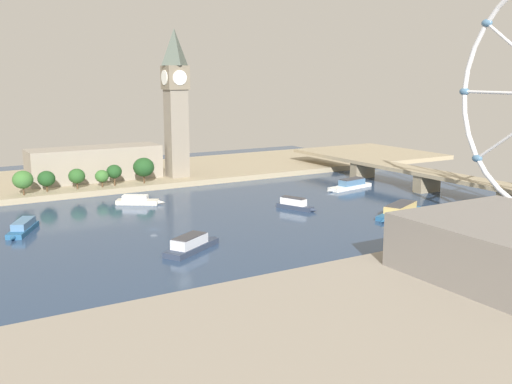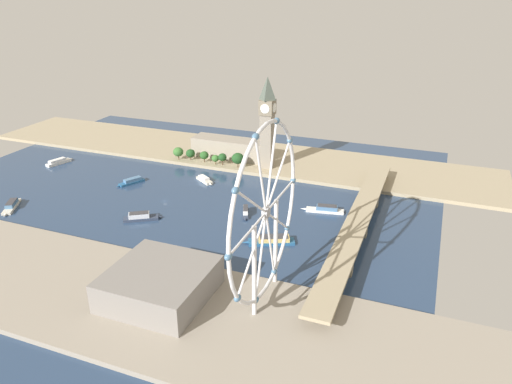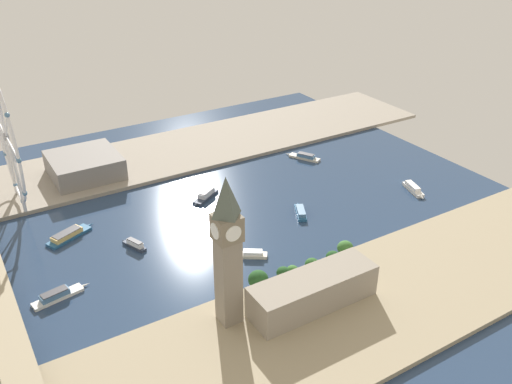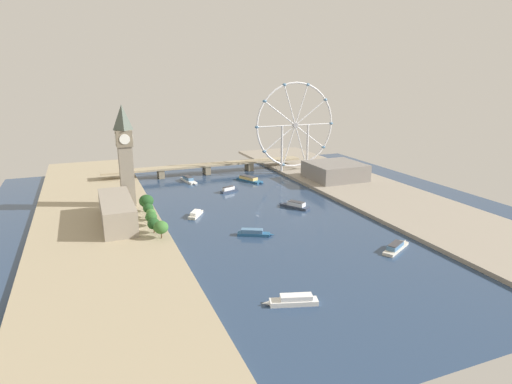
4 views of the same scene
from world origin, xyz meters
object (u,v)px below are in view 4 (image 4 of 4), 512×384
object	(u,v)px
clock_tower	(125,154)
ferris_wheel	(295,126)
parliament_block	(117,211)
tour_boat_2	(254,233)
tour_boat_6	(229,190)
tour_boat_0	(293,300)
tour_boat_4	(196,214)
tour_boat_5	(295,205)
tour_boat_7	(249,179)
tour_boat_1	(396,247)
river_bridge	(206,166)
riverside_hall	(335,171)
tour_boat_3	(189,180)

from	to	relation	value
clock_tower	ferris_wheel	size ratio (longest dim) A/B	0.85
parliament_block	ferris_wheel	world-z (taller)	ferris_wheel
tour_boat_2	tour_boat_6	distance (m)	116.72
ferris_wheel	tour_boat_6	world-z (taller)	ferris_wheel
tour_boat_0	tour_boat_2	bearing A→B (deg)	-82.95
tour_boat_2	tour_boat_6	bearing A→B (deg)	107.12
ferris_wheel	tour_boat_4	xyz separation A→B (m)	(-142.26, -109.03, -51.27)
tour_boat_4	tour_boat_5	size ratio (longest dim) A/B	0.79
tour_boat_0	tour_boat_7	bearing A→B (deg)	-89.30
tour_boat_1	tour_boat_2	xyz separation A→B (m)	(-75.16, 57.74, 0.01)
ferris_wheel	tour_boat_4	world-z (taller)	ferris_wheel
tour_boat_2	tour_boat_7	size ratio (longest dim) A/B	0.72
ferris_wheel	river_bridge	distance (m)	108.65
clock_tower	tour_boat_0	xyz separation A→B (m)	(57.08, -191.00, -43.84)
tour_boat_1	tour_boat_6	world-z (taller)	tour_boat_6
tour_boat_0	tour_boat_4	size ratio (longest dim) A/B	1.29
clock_tower	riverside_hall	xyz separation A→B (m)	(209.19, 15.40, -34.64)
river_bridge	tour_boat_5	world-z (taller)	river_bridge
parliament_block	tour_boat_5	xyz separation A→B (m)	(142.24, -7.12, -9.87)
tour_boat_1	tour_boat_7	distance (m)	206.59
tour_boat_6	tour_boat_5	bearing A→B (deg)	-84.33
parliament_block	tour_boat_3	xyz separation A→B (m)	(80.24, 115.63, -10.00)
tour_boat_5	riverside_hall	bearing A→B (deg)	-82.08
tour_boat_5	tour_boat_6	bearing A→B (deg)	-4.35
tour_boat_2	tour_boat_4	bearing A→B (deg)	142.58
tour_boat_5	tour_boat_1	bearing A→B (deg)	158.49
clock_tower	tour_boat_2	world-z (taller)	clock_tower
river_bridge	tour_boat_4	distance (m)	149.50
tour_boat_1	tour_boat_6	size ratio (longest dim) A/B	1.43
tour_boat_3	tour_boat_7	bearing A→B (deg)	60.04
parliament_block	tour_boat_4	size ratio (longest dim) A/B	3.32
river_bridge	parliament_block	bearing A→B (deg)	-126.76
river_bridge	riverside_hall	bearing A→B (deg)	-36.70
tour_boat_3	clock_tower	bearing A→B (deg)	-53.32
tour_boat_2	tour_boat_3	size ratio (longest dim) A/B	0.75
tour_boat_2	tour_boat_3	xyz separation A→B (m)	(-5.81, 169.24, 0.20)
clock_tower	tour_boat_0	distance (m)	204.11
tour_boat_2	river_bridge	bearing A→B (deg)	111.03
ferris_wheel	river_bridge	xyz separation A→B (m)	(-93.80, 32.23, -44.36)
clock_tower	river_bridge	xyz separation A→B (m)	(95.01, 100.51, -37.27)
river_bridge	tour_boat_7	distance (m)	59.87
ferris_wheel	riverside_hall	distance (m)	70.38
river_bridge	tour_boat_5	xyz separation A→B (m)	(34.46, -151.40, -6.39)
river_bridge	clock_tower	bearing A→B (deg)	-133.39
tour_boat_2	tour_boat_6	xyz separation A→B (m)	(20.63, 114.88, 0.37)
riverside_hall	river_bridge	xyz separation A→B (m)	(-114.18, 85.10, -2.63)
tour_boat_4	tour_boat_7	xyz separation A→B (m)	(80.52, 91.11, 0.39)
river_bridge	tour_boat_1	distance (m)	261.24
riverside_hall	clock_tower	bearing A→B (deg)	-175.79
ferris_wheel	river_bridge	world-z (taller)	ferris_wheel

